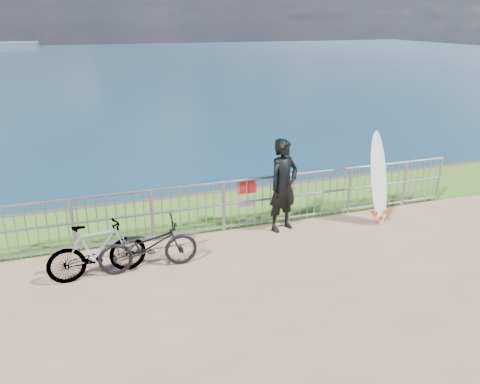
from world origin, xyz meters
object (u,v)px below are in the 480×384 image
object	(u,v)px
surfer	(283,185)
bicycle_far	(97,250)
surfboard	(379,182)
bicycle_near	(148,246)

from	to	relation	value
surfer	bicycle_far	world-z (taller)	surfer
bicycle_far	surfboard	bearing A→B (deg)	-92.14
surfer	bicycle_far	size ratio (longest dim) A/B	1.17
surfboard	bicycle_near	world-z (taller)	surfboard
bicycle_far	surfer	bearing A→B (deg)	-85.06
surfer	surfboard	xyz separation A→B (m)	(2.11, -0.31, -0.05)
bicycle_far	bicycle_near	bearing A→B (deg)	-97.89
bicycle_near	surfboard	bearing A→B (deg)	-84.88
surfer	bicycle_far	xyz separation A→B (m)	(-3.83, -0.79, -0.48)
surfer	bicycle_far	bearing A→B (deg)	171.88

